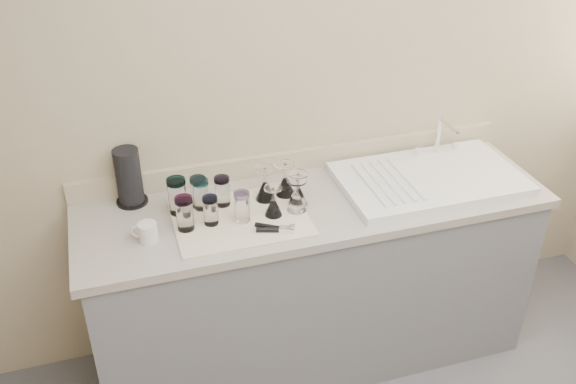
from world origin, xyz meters
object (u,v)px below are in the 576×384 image
object	(u,v)px
white_mug	(147,232)
goblet_back_left	(265,189)
tumbler_magenta	(185,213)
goblet_back_right	(285,184)
paper_towel_roll	(129,177)
tumbler_blue	(211,210)
goblet_front_left	(273,206)
goblet_front_right	(297,200)
can_opener	(275,229)
sink_unit	(429,178)
tumbler_cyan	(199,192)
tumbler_purple	(222,191)
tumbler_lavender	(242,207)
goblet_extra	(298,193)
tumbler_extra	(201,194)
tumbler_teal	(177,196)

from	to	relation	value
white_mug	goblet_back_left	bearing A→B (deg)	15.75
tumbler_magenta	goblet_back_right	size ratio (longest dim) A/B	0.95
goblet_back_right	paper_towel_roll	bearing A→B (deg)	167.49
tumbler_blue	white_mug	xyz separation A→B (m)	(-0.26, -0.03, -0.03)
tumbler_blue	goblet_front_left	xyz separation A→B (m)	(0.26, -0.01, -0.02)
goblet_back_right	goblet_front_right	xyz separation A→B (m)	(0.01, -0.14, -0.00)
tumbler_magenta	can_opener	xyz separation A→B (m)	(0.34, -0.12, -0.06)
tumbler_blue	sink_unit	bearing A→B (deg)	2.82
tumbler_cyan	tumbler_purple	size ratio (longest dim) A/B	1.03
goblet_back_right	goblet_front_right	size ratio (longest dim) A/B	1.04
sink_unit	tumbler_blue	xyz separation A→B (m)	(-1.02, -0.05, 0.05)
sink_unit	tumbler_purple	bearing A→B (deg)	175.39
goblet_front_right	can_opener	size ratio (longest dim) A/B	0.94
sink_unit	white_mug	size ratio (longest dim) A/B	7.12
sink_unit	white_mug	world-z (taller)	sink_unit
tumbler_lavender	goblet_extra	world-z (taller)	goblet_extra
goblet_back_left	goblet_back_right	bearing A→B (deg)	7.67
sink_unit	tumbler_cyan	xyz separation A→B (m)	(-1.04, 0.10, 0.06)
tumbler_lavender	white_mug	world-z (taller)	tumbler_lavender
tumbler_extra	tumbler_magenta	bearing A→B (deg)	-124.35
tumbler_magenta	tumbler_cyan	bearing A→B (deg)	61.44
tumbler_purple	goblet_front_left	world-z (taller)	goblet_front_left
goblet_back_right	goblet_extra	xyz separation A→B (m)	(0.03, -0.09, -0.00)
tumbler_extra	paper_towel_roll	distance (m)	0.32
goblet_back_right	goblet_front_right	bearing A→B (deg)	-86.61
tumbler_lavender	goblet_back_left	world-z (taller)	goblet_back_left
tumbler_lavender	sink_unit	bearing A→B (deg)	4.24
tumbler_teal	goblet_front_left	distance (m)	0.40
paper_towel_roll	tumbler_purple	bearing A→B (deg)	-21.47
tumbler_cyan	can_opener	world-z (taller)	tumbler_cyan
sink_unit	tumbler_teal	distance (m)	1.14
tumbler_purple	goblet_extra	size ratio (longest dim) A/B	0.89
sink_unit	tumbler_teal	world-z (taller)	sink_unit
goblet_back_left	tumbler_purple	bearing A→B (deg)	176.44
tumbler_teal	tumbler_blue	size ratio (longest dim) A/B	1.27
sink_unit	goblet_front_left	size ratio (longest dim) A/B	6.15
tumbler_magenta	goblet_front_right	xyz separation A→B (m)	(0.47, -0.00, -0.02)
goblet_extra	tumbler_extra	bearing A→B (deg)	167.73
tumbler_cyan	tumbler_purple	world-z (taller)	tumbler_cyan
sink_unit	tumbler_extra	distance (m)	1.04
tumbler_teal	tumbler_extra	xyz separation A→B (m)	(0.10, 0.00, -0.01)
goblet_back_left	goblet_front_left	world-z (taller)	goblet_back_left
goblet_extra	white_mug	xyz separation A→B (m)	(-0.65, -0.07, -0.02)
tumbler_lavender	tumbler_magenta	bearing A→B (deg)	177.75
tumbler_teal	tumbler_extra	bearing A→B (deg)	2.18
tumbler_teal	goblet_extra	bearing A→B (deg)	-9.43
goblet_front_right	paper_towel_roll	xyz separation A→B (m)	(-0.66, 0.28, 0.07)
sink_unit	paper_towel_roll	distance (m)	1.33
tumbler_blue	tumbler_teal	bearing A→B (deg)	133.07
paper_towel_roll	goblet_back_right	bearing A→B (deg)	-12.51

